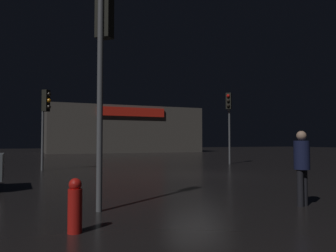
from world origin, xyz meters
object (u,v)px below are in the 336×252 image
Objects in this scene: pedestrian at (302,162)px; traffic_signal_cross_left at (229,111)px; fire_hydrant at (75,206)px; traffic_signal_cross_right at (45,110)px; store_building at (125,130)px; traffic_signal_opposite at (103,50)px.

traffic_signal_cross_left is at bearing 63.36° from pedestrian.
traffic_signal_cross_left is 17.14m from fire_hydrant.
traffic_signal_cross_right is 4.64× the size of fire_hydrant.
store_building reaches higher than traffic_signal_cross_right.
traffic_signal_opposite is 10.55m from traffic_signal_cross_right.
traffic_signal_cross_right is (-11.14, -25.37, 0.01)m from store_building.
store_building is 39.22m from fire_hydrant.
fire_hydrant is at bearing -106.87° from store_building.
fire_hydrant is at bearing -91.04° from traffic_signal_cross_right.
pedestrian is at bearing -116.64° from traffic_signal_cross_left.
fire_hydrant is (-11.36, -37.45, -2.50)m from store_building.
fire_hydrant is (-4.87, -0.32, -0.53)m from pedestrian.
traffic_signal_opposite is 1.14× the size of traffic_signal_cross_right.
store_building is 37.43m from traffic_signal_opposite.
traffic_signal_opposite is 2.72× the size of pedestrian.
fire_hydrant is at bearing -176.24° from pedestrian.
pedestrian is 1.95× the size of fire_hydrant.
store_building is 4.98× the size of traffic_signal_cross_right.
traffic_signal_cross_left is at bearing 3.40° from traffic_signal_cross_right.
pedestrian reaches higher than fire_hydrant.
traffic_signal_opposite is 3.37m from fire_hydrant.
traffic_signal_cross_right is at bearing 111.57° from pedestrian.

